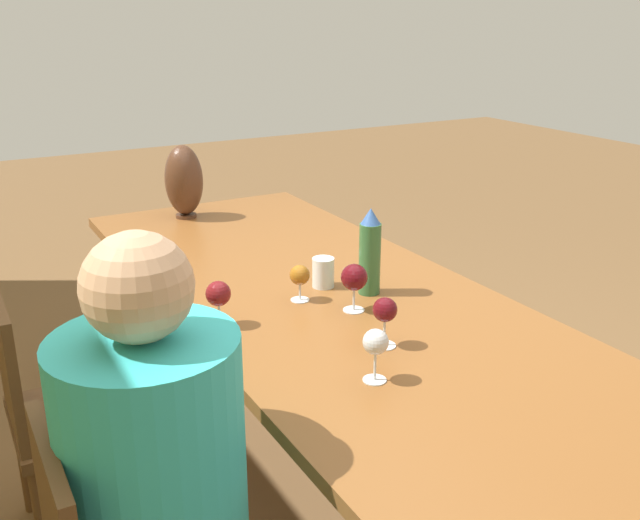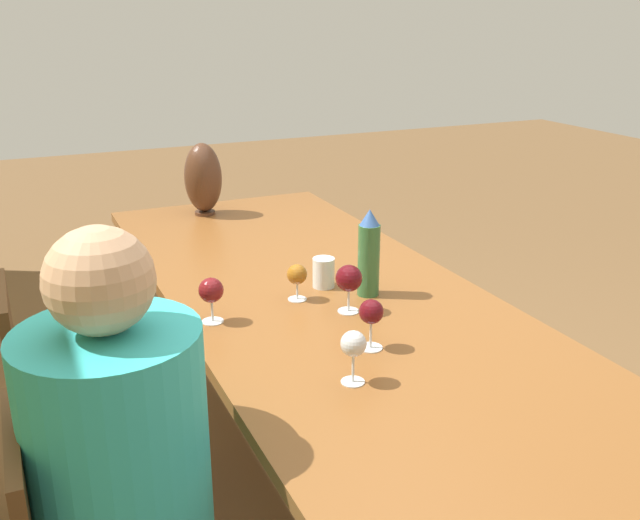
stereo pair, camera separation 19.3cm
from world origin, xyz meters
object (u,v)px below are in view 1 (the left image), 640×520
(water_bottle, at_px, (370,252))
(wine_glass_2, at_px, (300,276))
(vase, at_px, (184,181))
(person_near, at_px, (164,498))
(wine_glass_4, at_px, (385,311))
(wine_glass_0, at_px, (355,278))
(chair_far, at_px, (61,408))
(wine_glass_3, at_px, (376,344))
(wine_glass_1, at_px, (218,295))
(water_tumbler, at_px, (323,272))

(water_bottle, bearing_deg, wine_glass_2, 76.98)
(vase, height_order, person_near, person_near)
(wine_glass_2, height_order, wine_glass_4, wine_glass_4)
(water_bottle, xyz_separation_m, person_near, (-0.55, 0.88, -0.25))
(wine_glass_0, bearing_deg, wine_glass_2, 35.73)
(water_bottle, distance_m, chair_far, 1.10)
(wine_glass_3, distance_m, wine_glass_4, 0.20)
(chair_far, xyz_separation_m, person_near, (-0.84, -0.08, 0.20))
(vase, bearing_deg, wine_glass_0, -175.07)
(wine_glass_3, bearing_deg, wine_glass_2, -8.06)
(wine_glass_1, height_order, wine_glass_4, wine_glass_4)
(wine_glass_4, relative_size, person_near, 0.11)
(wine_glass_2, height_order, wine_glass_3, wine_glass_3)
(wine_glass_1, bearing_deg, wine_glass_4, -135.01)
(wine_glass_2, bearing_deg, water_tumbler, -60.84)
(water_bottle, distance_m, vase, 1.18)
(vase, distance_m, wine_glass_1, 1.20)
(wine_glass_0, bearing_deg, wine_glass_4, 166.79)
(wine_glass_1, height_order, person_near, person_near)
(water_tumbler, distance_m, wine_glass_0, 0.23)
(wine_glass_0, bearing_deg, wine_glass_1, 76.48)
(wine_glass_1, relative_size, wine_glass_2, 1.16)
(water_tumbler, bearing_deg, person_near, 131.12)
(vase, height_order, wine_glass_2, vase)
(wine_glass_2, relative_size, wine_glass_4, 0.84)
(water_bottle, bearing_deg, chair_far, 73.38)
(wine_glass_2, distance_m, wine_glass_3, 0.56)
(wine_glass_4, distance_m, person_near, 0.76)
(vase, distance_m, wine_glass_2, 1.11)
(wine_glass_0, height_order, person_near, person_near)
(vase, distance_m, wine_glass_0, 1.27)
(wine_glass_4, bearing_deg, wine_glass_0, -13.21)
(wine_glass_0, distance_m, wine_glass_4, 0.26)
(vase, distance_m, wine_glass_3, 1.66)
(wine_glass_1, bearing_deg, water_tumbler, -73.47)
(wine_glass_0, bearing_deg, person_near, 120.78)
(water_bottle, xyz_separation_m, chair_far, (0.29, 0.96, -0.44))
(person_near, bearing_deg, chair_far, 5.58)
(water_tumbler, bearing_deg, wine_glass_2, 119.16)
(wine_glass_0, bearing_deg, water_bottle, -49.70)
(water_tumbler, height_order, wine_glass_4, wine_glass_4)
(chair_far, bearing_deg, water_tumbler, -100.85)
(water_bottle, bearing_deg, wine_glass_1, 90.28)
(wine_glass_3, xyz_separation_m, chair_far, (0.79, 0.65, -0.41))
(wine_glass_1, bearing_deg, vase, -14.42)
(vase, height_order, chair_far, vase)
(water_bottle, bearing_deg, water_tumbler, 40.36)
(vase, bearing_deg, wine_glass_2, 179.91)
(water_tumbler, height_order, wine_glass_1, wine_glass_1)
(wine_glass_0, bearing_deg, vase, 4.93)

